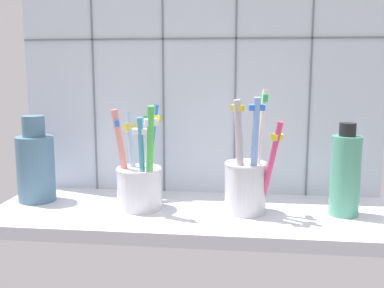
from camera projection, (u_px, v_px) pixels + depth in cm
name	position (u px, v px, depth cm)	size (l,w,h in cm)	color
counter_slab	(192.00, 216.00, 73.34)	(64.00, 22.00, 2.00)	silver
tile_wall_back	(200.00, 79.00, 81.56)	(64.00, 2.20, 45.00)	silver
toothbrush_cup_left	(140.00, 180.00, 73.90)	(8.13, 13.17, 17.00)	silver
toothbrush_cup_right	(247.00, 181.00, 71.42)	(8.82, 7.80, 19.32)	silver
ceramic_vase	(36.00, 165.00, 77.49)	(6.25, 6.25, 14.60)	slate
soap_bottle	(345.00, 174.00, 69.86)	(4.52, 4.52, 14.31)	#50A181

